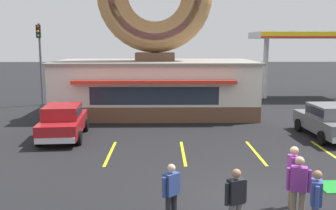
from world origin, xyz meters
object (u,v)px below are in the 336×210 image
Objects in this scene: car_red at (63,120)px; pedestrian_hooded_kid at (316,200)px; pedestrian_blue_sweater_man at (298,186)px; pedestrian_beanie_man at (171,191)px; car_grey at (329,120)px; traffic_light_pole at (40,54)px; trash_bin at (45,113)px; pedestrian_leather_jacket_man at (293,174)px; pedestrian_clipboard_woman at (236,199)px.

pedestrian_hooded_kid is at bearing -49.44° from car_red.
pedestrian_blue_sweater_man is 3.16m from pedestrian_beanie_man.
pedestrian_blue_sweater_man is at bearing -116.93° from car_grey.
car_red is 3.03× the size of pedestrian_beanie_man.
pedestrian_hooded_kid reaches higher than pedestrian_beanie_man.
pedestrian_hooded_kid is 23.18m from traffic_light_pole.
pedestrian_hooded_kid reaches higher than car_grey.
trash_bin is at bearing 117.40° from car_red.
car_red is 11.55m from pedestrian_leather_jacket_man.
car_grey reaches higher than pedestrian_beanie_man.
pedestrian_leather_jacket_man is 1.80× the size of trash_bin.
pedestrian_blue_sweater_man reaches higher than pedestrian_hooded_kid.
pedestrian_leather_jacket_man is (-4.37, -8.04, 0.11)m from car_grey.
pedestrian_blue_sweater_man is 22.51m from traffic_light_pole.
car_red is at bearing 118.82° from pedestrian_beanie_man.
car_grey is 2.63× the size of pedestrian_leather_jacket_man.
pedestrian_leather_jacket_man is at bearing -55.85° from traffic_light_pole.
pedestrian_clipboard_woman is at bearing 177.83° from pedestrian_hooded_kid.
traffic_light_pole is at bearing 108.05° from trash_bin.
pedestrian_blue_sweater_man is 1.07× the size of pedestrian_clipboard_woman.
car_red is 10.18m from pedestrian_beanie_man.
pedestrian_clipboard_woman is 1.05× the size of pedestrian_beanie_man.
car_grey is at bearing 49.04° from pedestrian_beanie_man.
pedestrian_blue_sweater_man is 1.78m from pedestrian_clipboard_woman.
traffic_light_pole reaches higher than car_grey.
trash_bin is (-6.94, 12.84, -0.35)m from pedestrian_beanie_man.
pedestrian_blue_sweater_man is (8.07, -8.97, 0.10)m from car_red.
pedestrian_hooded_kid reaches higher than trash_bin.
car_grey is 9.15m from pedestrian_leather_jacket_man.
pedestrian_clipboard_woman is 15.91m from trash_bin.
pedestrian_hooded_kid is at bearing -114.39° from car_grey.
car_red is 2.66× the size of pedestrian_leather_jacket_man.
pedestrian_leather_jacket_man is at bearing -118.53° from car_grey.
pedestrian_leather_jacket_man is 2.34m from pedestrian_clipboard_woman.
traffic_light_pole is at bearing 122.07° from pedestrian_hooded_kid.
trash_bin is 0.17× the size of traffic_light_pole.
pedestrian_blue_sweater_man is 1.78× the size of trash_bin.
trash_bin is (-8.43, 13.49, -0.40)m from pedestrian_clipboard_woman.
traffic_light_pole is at bearing 115.30° from pedestrian_beanie_man.
pedestrian_leather_jacket_man reaches higher than pedestrian_blue_sweater_man.
pedestrian_leather_jacket_man is at bearing 91.17° from pedestrian_hooded_kid.
car_grey is 2.84× the size of pedestrian_clipboard_woman.
pedestrian_leather_jacket_man is 1.08× the size of pedestrian_clipboard_woman.
pedestrian_blue_sweater_man is at bearing 104.96° from pedestrian_hooded_kid.
pedestrian_blue_sweater_man is 0.30× the size of traffic_light_pole.
pedestrian_blue_sweater_man is at bearing -48.01° from car_red.
car_red is 4.43m from trash_bin.
pedestrian_clipboard_woman is at bearing -141.32° from pedestrian_leather_jacket_man.
trash_bin is (-10.25, 12.03, -0.48)m from pedestrian_leather_jacket_man.
car_red is 1.01× the size of car_grey.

